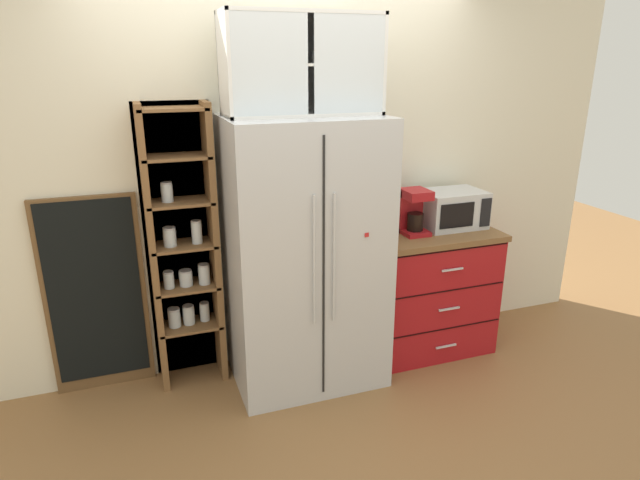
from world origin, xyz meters
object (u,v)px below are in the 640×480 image
object	(u,v)px
refrigerator	(305,255)
microwave	(452,209)
coffee_maker	(413,211)
mug_charcoal	(384,228)
bottle_green	(432,215)
chalkboard_menu	(96,295)

from	to	relation	value
refrigerator	microwave	size ratio (longest dim) A/B	3.92
refrigerator	coffee_maker	xyz separation A→B (m)	(0.80, 0.07, 0.19)
microwave	mug_charcoal	xyz separation A→B (m)	(-0.54, -0.02, -0.08)
coffee_maker	bottle_green	xyz separation A→B (m)	(0.15, -0.00, -0.04)
refrigerator	mug_charcoal	world-z (taller)	refrigerator
chalkboard_menu	refrigerator	bearing A→B (deg)	-13.89
coffee_maker	bottle_green	size ratio (longest dim) A/B	1.21
mug_charcoal	bottle_green	distance (m)	0.36
microwave	coffee_maker	xyz separation A→B (m)	(-0.33, -0.04, 0.03)
mug_charcoal	chalkboard_menu	world-z (taller)	chalkboard_menu
microwave	coffee_maker	size ratio (longest dim) A/B	1.42
bottle_green	refrigerator	bearing A→B (deg)	-176.02
refrigerator	coffee_maker	world-z (taller)	refrigerator
mug_charcoal	bottle_green	size ratio (longest dim) A/B	0.42
refrigerator	mug_charcoal	distance (m)	0.61
refrigerator	microwave	xyz separation A→B (m)	(1.13, 0.11, 0.17)
bottle_green	chalkboard_menu	distance (m)	2.27
mug_charcoal	bottle_green	xyz separation A→B (m)	(0.36, -0.02, 0.06)
microwave	chalkboard_menu	size ratio (longest dim) A/B	0.35
mug_charcoal	microwave	bearing A→B (deg)	2.38
coffee_maker	mug_charcoal	bearing A→B (deg)	174.46
microwave	coffee_maker	distance (m)	0.34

